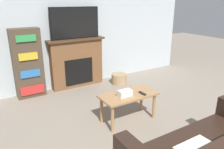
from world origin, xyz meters
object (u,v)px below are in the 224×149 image
at_px(fireplace, 77,63).
at_px(storage_basket, 119,79).
at_px(coffee_table, 128,98).
at_px(tv, 75,23).
at_px(bookshelf, 28,64).

bearing_deg(fireplace, storage_basket, -23.37).
distance_m(fireplace, storage_basket, 1.07).
bearing_deg(coffee_table, tv, 93.24).
distance_m(tv, coffee_table, 2.13).
relative_size(coffee_table, bookshelf, 0.67).
relative_size(tv, coffee_table, 1.17).
distance_m(coffee_table, bookshelf, 2.20).
relative_size(bookshelf, storage_basket, 3.86).
distance_m(fireplace, bookshelf, 1.06).
bearing_deg(tv, fireplace, 90.00).
bearing_deg(storage_basket, coffee_table, -118.04).
bearing_deg(fireplace, tv, -90.00).
bearing_deg(bookshelf, storage_basket, -10.63).
height_order(bookshelf, storage_basket, bookshelf).
relative_size(fireplace, tv, 1.18).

